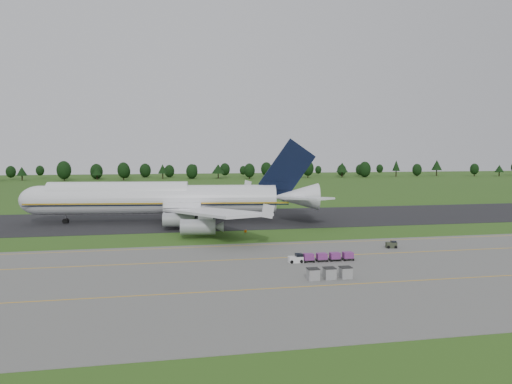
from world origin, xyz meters
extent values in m
plane|color=#2B5118|center=(0.00, 0.00, 0.00)|extent=(600.00, 600.00, 0.00)
cube|color=#61615C|center=(0.00, -34.00, 0.03)|extent=(300.00, 52.00, 0.06)
cube|color=black|center=(0.00, 28.00, 0.04)|extent=(300.00, 40.00, 0.08)
cube|color=#ECA50D|center=(0.00, -22.00, 0.07)|extent=(300.00, 0.25, 0.01)
cube|color=#ECA50D|center=(0.00, -40.00, 0.07)|extent=(300.00, 0.20, 0.01)
cube|color=#ECA50D|center=(0.00, -10.00, 0.07)|extent=(120.00, 0.20, 0.01)
cylinder|color=black|center=(-102.68, 223.43, 1.53)|extent=(0.70, 0.70, 3.06)
cone|color=black|center=(-102.68, 223.43, 5.77)|extent=(6.21, 6.21, 5.43)
cylinder|color=black|center=(-77.40, 217.99, 2.10)|extent=(0.70, 0.70, 4.20)
sphere|color=black|center=(-77.40, 217.99, 6.42)|extent=(8.61, 8.61, 8.61)
cylinder|color=black|center=(-58.89, 224.40, 1.45)|extent=(0.70, 0.70, 2.90)
cone|color=black|center=(-58.89, 224.40, 5.49)|extent=(5.87, 5.87, 5.16)
cylinder|color=black|center=(-41.95, 213.45, 2.07)|extent=(0.70, 0.70, 4.15)
sphere|color=black|center=(-41.95, 213.45, 6.34)|extent=(7.43, 7.43, 7.43)
cylinder|color=black|center=(-18.17, 227.10, 1.71)|extent=(0.70, 0.70, 3.43)
cone|color=black|center=(-18.17, 227.10, 6.47)|extent=(6.05, 6.05, 6.09)
cylinder|color=black|center=(0.38, 222.80, 1.58)|extent=(0.70, 0.70, 3.15)
sphere|color=black|center=(0.38, 222.80, 4.82)|extent=(7.42, 7.42, 7.42)
cylinder|color=black|center=(17.61, 223.47, 1.69)|extent=(0.70, 0.70, 3.38)
cone|color=black|center=(17.61, 223.47, 6.39)|extent=(8.46, 8.46, 6.01)
cylinder|color=black|center=(37.12, 215.92, 1.78)|extent=(0.70, 0.70, 3.56)
sphere|color=black|center=(37.12, 215.92, 5.43)|extent=(7.12, 7.12, 7.12)
cylinder|color=black|center=(60.07, 218.30, 1.79)|extent=(0.70, 0.70, 3.58)
cone|color=black|center=(60.07, 218.30, 6.77)|extent=(6.81, 6.81, 6.37)
cylinder|color=black|center=(77.90, 219.93, 2.09)|extent=(0.70, 0.70, 4.19)
sphere|color=black|center=(77.90, 219.93, 6.40)|extent=(7.82, 7.82, 7.82)
cylinder|color=black|center=(102.76, 221.41, 1.83)|extent=(0.70, 0.70, 3.66)
cone|color=black|center=(102.76, 221.41, 6.92)|extent=(7.95, 7.95, 6.51)
cylinder|color=black|center=(118.46, 219.37, 1.78)|extent=(0.70, 0.70, 3.57)
sphere|color=black|center=(118.46, 219.37, 5.45)|extent=(8.23, 8.23, 8.23)
cylinder|color=black|center=(142.86, 221.61, 2.09)|extent=(0.70, 0.70, 4.18)
cone|color=black|center=(142.86, 221.61, 7.89)|extent=(5.27, 5.27, 7.42)
cylinder|color=black|center=(161.17, 225.78, 1.53)|extent=(0.70, 0.70, 3.05)
sphere|color=black|center=(161.17, 225.78, 4.66)|extent=(6.61, 6.61, 6.61)
cylinder|color=black|center=(177.58, 227.38, 2.09)|extent=(0.70, 0.70, 4.18)
cone|color=black|center=(177.58, 227.38, 7.89)|extent=(7.40, 7.40, 7.42)
cylinder|color=black|center=(201.62, 217.85, 1.70)|extent=(0.70, 0.70, 3.40)
sphere|color=black|center=(201.62, 217.85, 5.19)|extent=(6.10, 6.10, 6.10)
cylinder|color=black|center=(218.91, 214.09, 1.46)|extent=(0.70, 0.70, 2.92)
cone|color=black|center=(218.91, 214.09, 5.51)|extent=(6.37, 6.37, 5.19)
cylinder|color=white|center=(-21.16, 24.40, 5.83)|extent=(58.75, 14.66, 7.24)
cylinder|color=white|center=(-31.13, 25.69, 7.54)|extent=(34.62, 9.99, 5.65)
sphere|color=white|center=(-50.07, 28.14, 5.83)|extent=(7.24, 7.24, 7.24)
cone|color=white|center=(13.24, 19.95, 6.33)|extent=(11.85, 8.24, 6.88)
cube|color=gold|center=(-21.63, 20.79, 5.23)|extent=(63.81, 8.32, 0.35)
cube|color=white|center=(-10.21, 3.62, 4.93)|extent=(20.44, 35.60, 0.55)
cube|color=white|center=(-5.28, 41.71, 4.93)|extent=(27.20, 34.07, 0.55)
cylinder|color=#96989D|center=(-16.86, 11.07, 2.41)|extent=(7.39, 4.09, 3.22)
cylinder|color=#96989D|center=(-13.47, -0.52, 2.41)|extent=(7.39, 4.09, 3.22)
cylinder|color=#96989D|center=(-13.61, 36.19, 2.41)|extent=(7.39, 4.09, 3.22)
cylinder|color=#96989D|center=(-7.38, 46.54, 2.41)|extent=(7.39, 4.09, 3.22)
cube|color=black|center=(10.76, 20.27, 13.10)|extent=(14.61, 2.43, 16.14)
cube|color=white|center=(13.76, 12.28, 6.63)|extent=(10.47, 14.18, 0.45)
cube|color=white|center=(15.70, 27.23, 6.63)|extent=(12.56, 13.61, 0.45)
cylinder|color=slate|center=(-44.09, 27.37, 1.11)|extent=(0.36, 0.36, 2.21)
cylinder|color=black|center=(-44.09, 27.37, 0.65)|extent=(1.41, 1.07, 1.31)
cylinder|color=slate|center=(-15.76, 19.14, 1.11)|extent=(0.36, 0.36, 2.21)
cylinder|color=black|center=(-15.76, 19.14, 0.65)|extent=(1.41, 1.07, 1.31)
cylinder|color=slate|center=(-14.60, 28.11, 1.11)|extent=(0.36, 0.36, 2.21)
cylinder|color=black|center=(-14.60, 28.11, 0.65)|extent=(1.41, 1.07, 1.31)
cube|color=silver|center=(0.09, -25.93, 0.55)|extent=(2.34, 1.26, 0.99)
cylinder|color=black|center=(-0.72, -26.56, 0.33)|extent=(0.54, 0.20, 0.54)
cube|color=black|center=(2.25, -25.93, 0.37)|extent=(1.80, 1.35, 0.11)
cube|color=#6E2A6E|center=(2.25, -25.93, 0.91)|extent=(1.62, 1.26, 0.99)
cylinder|color=black|center=(1.53, -26.56, 0.21)|extent=(0.31, 0.13, 0.31)
cube|color=black|center=(4.50, -25.93, 0.37)|extent=(1.80, 1.35, 0.11)
cube|color=#6E2A6E|center=(4.50, -25.93, 0.91)|extent=(1.62, 1.26, 0.99)
cylinder|color=black|center=(3.78, -26.56, 0.21)|extent=(0.31, 0.13, 0.31)
cube|color=black|center=(6.75, -25.93, 0.37)|extent=(1.80, 1.35, 0.11)
cube|color=#6E2A6E|center=(6.75, -25.93, 0.91)|extent=(1.62, 1.26, 0.99)
cylinder|color=black|center=(6.03, -26.56, 0.21)|extent=(0.31, 0.13, 0.31)
cube|color=black|center=(9.00, -25.93, 0.37)|extent=(1.80, 1.35, 0.11)
cube|color=#6E2A6E|center=(9.00, -25.93, 0.91)|extent=(1.62, 1.26, 0.99)
cylinder|color=black|center=(8.28, -26.56, 0.21)|extent=(0.31, 0.13, 0.31)
cylinder|color=black|center=(0.09, -25.93, 0.33)|extent=(0.54, 0.20, 0.54)
cube|color=#313827|center=(20.82, -17.62, 0.59)|extent=(2.09, 1.46, 1.06)
cylinder|color=black|center=(20.15, -18.19, 0.33)|extent=(0.54, 0.19, 0.54)
cylinder|color=black|center=(21.50, -17.04, 0.33)|extent=(0.54, 0.19, 0.54)
cube|color=gray|center=(-0.46, -36.83, 0.83)|extent=(1.54, 1.54, 1.54)
cube|color=black|center=(-0.46, -36.83, 1.63)|extent=(1.63, 1.63, 0.08)
cube|color=gray|center=(1.94, -36.83, 0.83)|extent=(1.54, 1.54, 1.54)
cube|color=black|center=(1.94, -36.83, 1.63)|extent=(1.63, 1.63, 0.08)
cube|color=gray|center=(4.34, -36.83, 0.83)|extent=(1.54, 1.54, 1.54)
cube|color=black|center=(4.34, -36.83, 1.63)|extent=(1.63, 1.63, 0.08)
cube|color=#E35707|center=(-15.44, 5.03, 0.30)|extent=(0.50, 0.12, 0.60)
cube|color=black|center=(-15.44, 5.03, 0.02)|extent=(0.30, 0.30, 0.04)
cube|color=#E35707|center=(-2.64, 5.03, 0.30)|extent=(0.50, 0.12, 0.60)
cube|color=black|center=(-2.64, 5.03, 0.02)|extent=(0.30, 0.30, 0.04)
camera|label=1|loc=(-21.51, -102.23, 17.95)|focal=35.00mm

